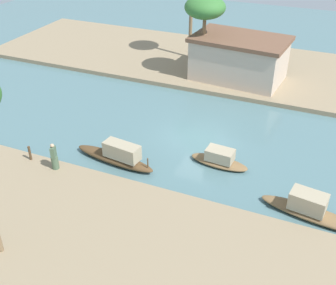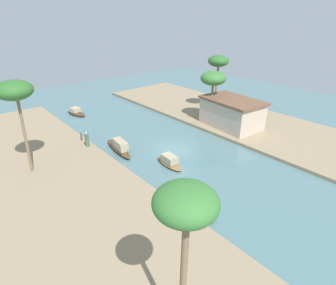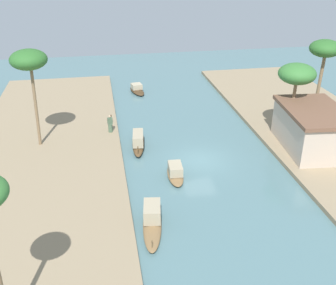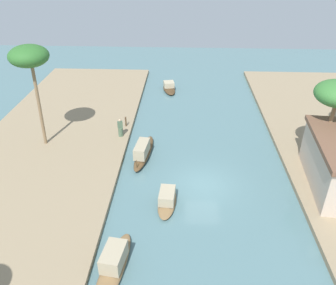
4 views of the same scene
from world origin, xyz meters
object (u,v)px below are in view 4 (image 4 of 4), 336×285
(palm_tree_left_near, at_px, (29,58))
(sampan_with_tall_canopy, at_px, (167,199))
(sampan_foreground, at_px, (169,87))
(person_by_mooring, at_px, (120,129))
(mooring_post, at_px, (126,122))
(sampan_upstream_small, at_px, (143,151))
(sampan_downstream_large, at_px, (113,266))

(palm_tree_left_near, bearing_deg, sampan_with_tall_canopy, 56.95)
(sampan_foreground, relative_size, palm_tree_left_near, 0.48)
(sampan_foreground, relative_size, sampan_with_tall_canopy, 1.11)
(person_by_mooring, xyz_separation_m, mooring_post, (-1.82, 0.15, -0.22))
(sampan_upstream_small, bearing_deg, sampan_foreground, -178.89)
(person_by_mooring, bearing_deg, sampan_downstream_large, -102.83)
(sampan_with_tall_canopy, xyz_separation_m, person_by_mooring, (-8.08, -4.33, 0.61))
(sampan_foreground, distance_m, palm_tree_left_near, 17.39)
(sampan_foreground, xyz_separation_m, sampan_upstream_small, (13.96, -1.38, 0.18))
(sampan_downstream_large, bearing_deg, mooring_post, -165.37)
(sampan_upstream_small, bearing_deg, palm_tree_left_near, -91.61)
(sampan_with_tall_canopy, bearing_deg, sampan_upstream_small, -155.09)
(sampan_upstream_small, distance_m, sampan_with_tall_canopy, 5.85)
(sampan_downstream_large, bearing_deg, person_by_mooring, -163.87)
(sampan_with_tall_canopy, bearing_deg, mooring_post, -153.63)
(sampan_downstream_large, relative_size, sampan_upstream_small, 1.00)
(sampan_upstream_small, relative_size, palm_tree_left_near, 0.66)
(sampan_foreground, xyz_separation_m, person_by_mooring, (11.32, -3.57, 0.66))
(mooring_post, bearing_deg, palm_tree_left_near, -61.36)
(person_by_mooring, bearing_deg, sampan_with_tall_canopy, -82.54)
(sampan_downstream_large, distance_m, person_by_mooring, 13.56)
(sampan_upstream_small, relative_size, sampan_with_tall_canopy, 1.54)
(sampan_foreground, relative_size, sampan_upstream_small, 0.72)
(person_by_mooring, bearing_deg, mooring_post, 64.47)
(sampan_foreground, height_order, sampan_upstream_small, sampan_upstream_small)
(sampan_foreground, height_order, person_by_mooring, person_by_mooring)
(sampan_upstream_small, xyz_separation_m, mooring_post, (-4.46, -2.04, 0.26))
(sampan_foreground, distance_m, sampan_downstream_large, 24.80)
(mooring_post, bearing_deg, sampan_foreground, 160.19)
(person_by_mooring, distance_m, mooring_post, 1.84)
(sampan_downstream_large, height_order, person_by_mooring, person_by_mooring)
(person_by_mooring, xyz_separation_m, palm_tree_left_near, (1.46, -5.85, 6.43))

